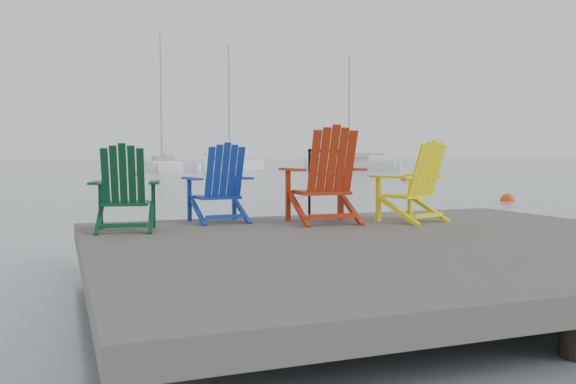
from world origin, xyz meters
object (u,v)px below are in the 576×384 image
object	(u,v)px
sailboat_mid	(226,166)
sailboat_far	(353,166)
chair_blue	(220,184)
buoy_a	(507,201)
sailboat_near	(162,167)
handrail	(324,175)
chair_yellow	(415,182)
buoy_c	(404,180)
chair_red	(326,176)
buoy_d	(137,175)
chair_green	(125,189)

from	to	relation	value
sailboat_mid	sailboat_far	size ratio (longest dim) A/B	1.08
chair_blue	sailboat_far	size ratio (longest dim) A/B	0.09
chair_blue	buoy_a	distance (m)	12.48
buoy_a	sailboat_near	bearing A→B (deg)	96.12
handrail	sailboat_near	distance (m)	43.99
chair_blue	chair_yellow	xyz separation A→B (m)	(2.26, -0.75, 0.02)
buoy_c	handrail	bearing A→B (deg)	-124.06
sailboat_mid	chair_blue	bearing A→B (deg)	-51.69
buoy_c	sailboat_near	bearing A→B (deg)	110.32
chair_blue	sailboat_far	world-z (taller)	sailboat_far
chair_red	sailboat_near	world-z (taller)	sailboat_near
buoy_c	chair_blue	bearing A→B (deg)	-126.43
sailboat_near	buoy_d	xyz separation A→B (m)	(-3.20, -9.41, -0.36)
sailboat_mid	sailboat_far	distance (m)	11.50
chair_green	sailboat_far	world-z (taller)	sailboat_far
chair_blue	sailboat_mid	xyz separation A→B (m)	(12.05, 45.17, -0.61)
chair_red	buoy_c	xyz separation A→B (m)	(13.94, 20.98, -1.07)
chair_blue	buoy_c	xyz separation A→B (m)	(15.09, 20.45, -0.97)
chair_blue	sailboat_near	bearing A→B (deg)	77.44
chair_green	buoy_d	bearing A→B (deg)	93.45
chair_green	sailboat_mid	size ratio (longest dim) A/B	0.08
chair_blue	sailboat_far	bearing A→B (deg)	56.90
sailboat_far	buoy_c	size ratio (longest dim) A/B	26.04
sailboat_far	buoy_d	world-z (taller)	sailboat_far
chair_red	chair_yellow	bearing A→B (deg)	-8.09
sailboat_far	buoy_d	distance (m)	21.58
sailboat_far	sailboat_near	bearing A→B (deg)	120.18
sailboat_far	chair_red	bearing A→B (deg)	-171.32
sailboat_far	buoy_c	world-z (taller)	sailboat_far
sailboat_far	buoy_c	distance (m)	23.54
chair_blue	buoy_d	distance (m)	34.95
chair_blue	buoy_d	bearing A→B (deg)	80.46
chair_red	buoy_c	distance (m)	25.21
chair_red	buoy_d	distance (m)	35.39
sailboat_near	buoy_a	world-z (taller)	sailboat_near
chair_green	chair_yellow	bearing A→B (deg)	6.07
handrail	buoy_d	distance (m)	34.37
handrail	chair_blue	xyz separation A→B (m)	(-1.59, -0.47, -0.07)
buoy_d	buoy_a	bearing A→B (deg)	-75.50
chair_yellow	buoy_c	size ratio (longest dim) A/B	2.37
buoy_a	buoy_c	bearing A→B (deg)	70.33
buoy_c	sailboat_mid	bearing A→B (deg)	97.02
handrail	chair_blue	distance (m)	1.66
chair_yellow	chair_blue	bearing A→B (deg)	143.11
buoy_d	sailboat_mid	bearing A→B (deg)	49.23
chair_blue	sailboat_far	xyz separation A→B (m)	(23.24, 42.53, -0.61)
sailboat_far	buoy_a	size ratio (longest dim) A/B	25.67
chair_blue	buoy_c	distance (m)	25.44
chair_green	sailboat_near	bearing A→B (deg)	90.86
sailboat_near	buoy_a	bearing A→B (deg)	-80.68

